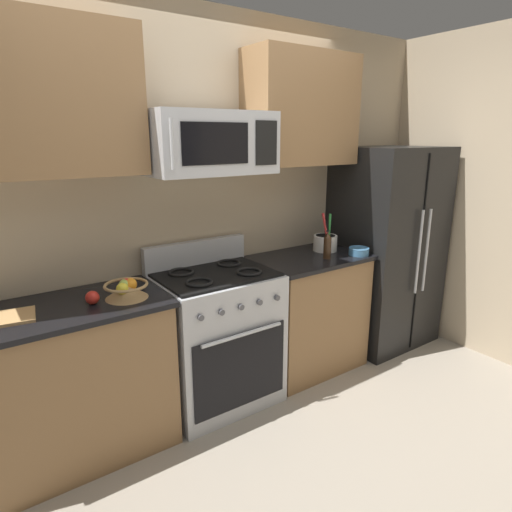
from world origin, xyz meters
TOP-DOWN VIEW (x-y plane):
  - ground_plane at (0.00, 0.00)m, footprint 16.00×16.00m
  - wall_back at (0.00, 1.01)m, footprint 8.00×0.10m
  - counter_left at (-0.95, 0.64)m, footprint 1.12×0.59m
  - range_oven at (-0.00, 0.64)m, footprint 0.76×0.63m
  - counter_right at (0.82, 0.64)m, footprint 0.86×0.59m
  - refrigerator at (1.69, 0.63)m, footprint 0.84×0.70m
  - wall_right at (2.21, 0.00)m, footprint 0.10×8.00m
  - microwave at (-0.00, 0.67)m, footprint 0.77×0.44m
  - upper_cabinets_left at (-0.95, 0.79)m, footprint 1.11×0.34m
  - upper_cabinets_right at (0.83, 0.79)m, footprint 0.85×0.34m
  - utensil_crock at (1.03, 0.70)m, footprint 0.19×0.19m
  - fruit_basket at (-0.61, 0.58)m, footprint 0.24×0.24m
  - apple_loose at (-0.79, 0.59)m, footprint 0.07×0.07m
  - bottle_soy at (0.88, 0.52)m, footprint 0.06×0.06m
  - prep_bowl at (1.15, 0.45)m, footprint 0.15×0.15m

SIDE VIEW (x-z plane):
  - ground_plane at x=0.00m, z-range 0.00..0.00m
  - counter_left at x=-0.95m, z-range 0.00..0.91m
  - counter_right at x=0.82m, z-range 0.00..0.91m
  - range_oven at x=0.00m, z-range -0.07..1.02m
  - refrigerator at x=1.69m, z-range 0.00..1.70m
  - prep_bowl at x=1.15m, z-range 0.91..0.97m
  - apple_loose at x=-0.79m, z-range 0.91..0.98m
  - fruit_basket at x=-0.61m, z-range 0.91..1.01m
  - utensil_crock at x=1.03m, z-range 0.83..1.13m
  - bottle_soy at x=0.88m, z-range 0.90..1.12m
  - wall_back at x=0.00m, z-range 0.00..2.60m
  - wall_right at x=2.21m, z-range 0.00..2.60m
  - microwave at x=0.00m, z-range 1.56..1.93m
  - upper_cabinets_left at x=-0.95m, z-range 1.58..2.35m
  - upper_cabinets_right at x=0.83m, z-range 1.58..2.35m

